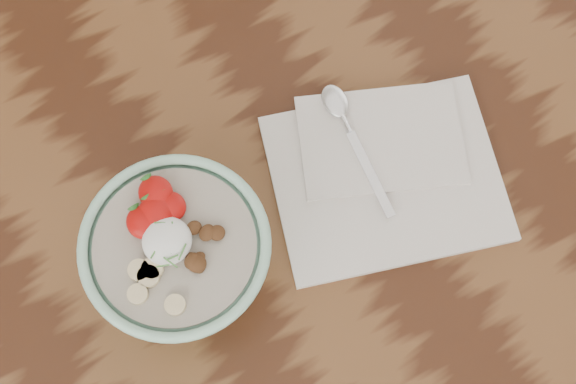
# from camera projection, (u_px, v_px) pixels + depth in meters

# --- Properties ---
(table) EXTENTS (1.60, 0.90, 0.75)m
(table) POSITION_uv_depth(u_px,v_px,m) (323.00, 179.00, 1.07)
(table) COLOR #381B0E
(table) RESTS_ON ground
(breakfast_bowl) EXTENTS (0.20, 0.20, 0.13)m
(breakfast_bowl) POSITION_uv_depth(u_px,v_px,m) (179.00, 254.00, 0.87)
(breakfast_bowl) COLOR #9CD2B7
(breakfast_bowl) RESTS_ON table
(napkin) EXTENTS (0.33, 0.30, 0.02)m
(napkin) POSITION_uv_depth(u_px,v_px,m) (385.00, 170.00, 0.96)
(napkin) COLOR silver
(napkin) RESTS_ON table
(spoon) EXTENTS (0.05, 0.18, 0.01)m
(spoon) POSITION_uv_depth(u_px,v_px,m) (344.00, 119.00, 0.97)
(spoon) COLOR silver
(spoon) RESTS_ON napkin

